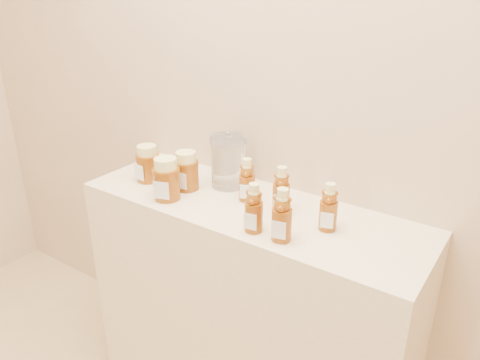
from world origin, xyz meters
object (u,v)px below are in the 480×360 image
Objects in this scene: honey_jar_left at (148,163)px; glass_canister at (228,160)px; bear_bottle_back_left at (247,177)px; bear_bottle_front_left at (254,205)px; display_table at (248,313)px.

glass_canister reaches higher than honey_jar_left.
bear_bottle_back_left is at bearing -26.81° from glass_canister.
bear_bottle_back_left is at bearing 17.66° from honey_jar_left.
honey_jar_left is at bearing 158.16° from bear_bottle_front_left.
bear_bottle_back_left is 0.84× the size of glass_canister.
display_table is at bearing -73.18° from bear_bottle_back_left.
display_table is 0.54m from bear_bottle_back_left.
honey_jar_left is (-0.42, -0.04, 0.52)m from display_table.
display_table is at bearing -31.92° from glass_canister.
bear_bottle_front_left is at bearing -2.45° from honey_jar_left.
bear_bottle_back_left is 0.21m from bear_bottle_front_left.
bear_bottle_front_left reaches higher than honey_jar_left.
glass_canister is at bearing 128.43° from bear_bottle_back_left.
display_table is 8.72× the size of honey_jar_left.
honey_jar_left is 0.68× the size of glass_canister.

